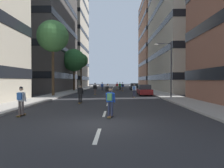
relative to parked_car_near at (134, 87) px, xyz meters
The scene contains 23 objects.
ground_plane 8.18m from the parked_car_near, 126.98° to the right, with size 170.73×170.73×0.00m, color #28282B.
sidewalk_left 12.90m from the parked_car_near, 166.73° to the right, with size 3.07×78.25×0.14m, color #9E9991.
sidewalk_right 4.08m from the parked_car_near, 47.26° to the right, with size 3.07×78.25×0.14m, color #9E9991.
lane_markings 6.67m from the parked_car_near, 137.66° to the right, with size 0.16×67.20×0.01m.
building_left_mid 28.59m from the parked_car_near, behind, with size 17.25×20.73×35.20m.
building_left_far 33.90m from the parked_car_near, 139.38° to the left, with size 17.25×17.87×33.42m.
building_right_far 26.82m from the parked_car_near, 56.55° to the left, with size 17.25×19.05×27.87m.
parked_car_near is the anchor object (origin of this frame).
parked_car_mid 15.77m from the parked_car_near, 90.00° to the right, with size 1.82×4.40×1.52m.
street_tree_near 23.40m from the parked_car_near, 124.33° to the right, with size 4.17×4.17×9.97m.
street_tree_mid 14.61m from the parked_car_near, 157.78° to the right, with size 4.50×4.50×8.30m.
street_tree_far 14.34m from the parked_car_near, 166.12° to the left, with size 3.35×3.35×8.52m.
streetlamp_right 21.31m from the parked_car_near, 84.38° to the right, with size 2.13×0.30×6.50m.
skater_0 22.24m from the parked_car_near, 103.27° to the right, with size 0.55×0.92×1.78m.
skater_1 3.63m from the parked_car_near, 153.15° to the right, with size 0.57×0.92×1.78m.
skater_2 27.34m from the parked_car_near, 105.91° to the right, with size 0.54×0.91×1.78m.
skater_3 17.01m from the parked_car_near, 115.22° to the right, with size 0.55×0.92×1.78m.
skater_4 19.85m from the parked_car_near, 95.38° to the right, with size 0.56×0.92×1.78m.
skater_5 33.52m from the parked_car_near, 97.73° to the right, with size 0.57×0.92×1.78m.
skater_6 6.16m from the parked_car_near, 116.86° to the right, with size 0.55×0.92×1.78m.
skater_7 8.58m from the parked_car_near, 143.27° to the right, with size 0.55×0.91×1.78m.
skater_8 34.35m from the parked_car_near, 106.67° to the right, with size 0.54×0.90×1.78m.
skater_9 3.87m from the parked_car_near, behind, with size 0.57×0.92×1.78m.
Camera 1 is at (0.70, -9.59, 2.13)m, focal length 31.66 mm.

